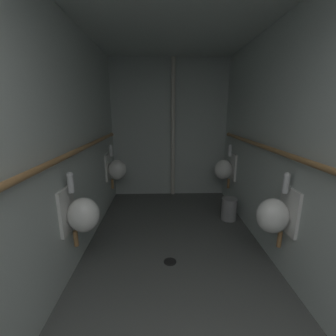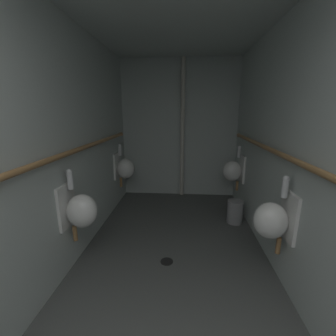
% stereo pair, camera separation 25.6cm
% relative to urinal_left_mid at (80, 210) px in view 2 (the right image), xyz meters
% --- Properties ---
extents(floor, '(2.25, 4.69, 0.08)m').
position_rel_urinal_left_mid_xyz_m(floor, '(0.92, -0.03, -0.70)').
color(floor, '#4C4F4C').
rests_on(floor, ground).
extents(wall_left, '(0.06, 4.69, 2.52)m').
position_rel_urinal_left_mid_xyz_m(wall_left, '(-0.18, -0.03, 0.60)').
color(wall_left, '#B7C1BC').
rests_on(wall_left, ground).
extents(wall_right, '(0.06, 4.69, 2.52)m').
position_rel_urinal_left_mid_xyz_m(wall_right, '(2.01, -0.03, 0.60)').
color(wall_right, '#B7C1BC').
rests_on(wall_right, ground).
extents(wall_back, '(2.25, 0.06, 2.52)m').
position_rel_urinal_left_mid_xyz_m(wall_back, '(0.92, 2.28, 0.60)').
color(wall_back, '#B7C1BC').
rests_on(wall_back, ground).
extents(urinal_left_mid, '(0.32, 0.30, 0.76)m').
position_rel_urinal_left_mid_xyz_m(urinal_left_mid, '(0.00, 0.00, 0.00)').
color(urinal_left_mid, white).
extents(urinal_left_far, '(0.32, 0.30, 0.76)m').
position_rel_urinal_left_mid_xyz_m(urinal_left_far, '(0.00, 1.69, 0.00)').
color(urinal_left_far, white).
extents(urinal_right_mid, '(0.32, 0.30, 0.76)m').
position_rel_urinal_left_mid_xyz_m(urinal_right_mid, '(1.83, -0.07, 0.00)').
color(urinal_right_mid, white).
extents(urinal_right_far, '(0.32, 0.30, 0.76)m').
position_rel_urinal_left_mid_xyz_m(urinal_right_far, '(1.83, 1.66, 0.00)').
color(urinal_right_far, white).
extents(supply_pipe_left, '(0.06, 3.89, 0.06)m').
position_rel_urinal_left_mid_xyz_m(supply_pipe_left, '(-0.09, -0.02, 0.56)').
color(supply_pipe_left, '#9E7042').
extents(supply_pipe_right, '(0.06, 3.87, 0.06)m').
position_rel_urinal_left_mid_xyz_m(supply_pipe_right, '(1.92, -0.05, 0.56)').
color(supply_pipe_right, '#9E7042').
extents(standpipe_back_wall, '(0.07, 0.07, 2.47)m').
position_rel_urinal_left_mid_xyz_m(standpipe_back_wall, '(0.98, 2.17, 0.60)').
color(standpipe_back_wall, beige).
rests_on(standpipe_back_wall, ground).
extents(floor_drain, '(0.14, 0.14, 0.01)m').
position_rel_urinal_left_mid_xyz_m(floor_drain, '(0.85, 0.15, -0.65)').
color(floor_drain, black).
rests_on(floor_drain, ground).
extents(waste_bin, '(0.23, 0.23, 0.34)m').
position_rel_urinal_left_mid_xyz_m(waste_bin, '(1.78, 1.13, -0.49)').
color(waste_bin, gray).
rests_on(waste_bin, ground).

